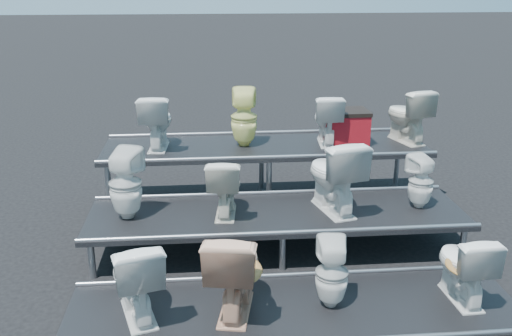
{
  "coord_description": "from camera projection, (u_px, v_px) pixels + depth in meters",
  "views": [
    {
      "loc": [
        -0.77,
        -5.85,
        3.0
      ],
      "look_at": [
        -0.23,
        0.1,
        0.95
      ],
      "focal_mm": 40.0,
      "sensor_mm": 36.0,
      "label": 1
    }
  ],
  "objects": [
    {
      "name": "ground",
      "position": [
        277.0,
        249.0,
        6.55
      ],
      "size": [
        80.0,
        80.0,
        0.0
      ],
      "primitive_type": "plane",
      "color": "black",
      "rests_on": "ground"
    },
    {
      "name": "tier_front",
      "position": [
        294.0,
        309.0,
        5.31
      ],
      "size": [
        4.2,
        1.2,
        0.06
      ],
      "primitive_type": "cube",
      "color": "black",
      "rests_on": "ground"
    },
    {
      "name": "tier_mid",
      "position": [
        277.0,
        231.0,
        6.47
      ],
      "size": [
        4.2,
        1.2,
        0.46
      ],
      "primitive_type": "cube",
      "color": "black",
      "rests_on": "ground"
    },
    {
      "name": "tier_back",
      "position": [
        265.0,
        176.0,
        7.63
      ],
      "size": [
        4.2,
        1.2,
        0.86
      ],
      "primitive_type": "cube",
      "color": "black",
      "rests_on": "ground"
    },
    {
      "name": "toilet_0",
      "position": [
        135.0,
        277.0,
        5.06
      ],
      "size": [
        0.63,
        0.85,
        0.77
      ],
      "primitive_type": "imported",
      "rotation": [
        0.0,
        0.0,
        3.43
      ],
      "color": "silver",
      "rests_on": "tier_front"
    },
    {
      "name": "toilet_1",
      "position": [
        234.0,
        269.0,
        5.12
      ],
      "size": [
        0.61,
        0.89,
        0.83
      ],
      "primitive_type": "imported",
      "rotation": [
        0.0,
        0.0,
        2.95
      ],
      "color": "tan",
      "rests_on": "tier_front"
    },
    {
      "name": "toilet_2",
      "position": [
        332.0,
        273.0,
        5.22
      ],
      "size": [
        0.33,
        0.34,
        0.67
      ],
      "primitive_type": "imported",
      "rotation": [
        0.0,
        0.0,
        3.04
      ],
      "color": "silver",
      "rests_on": "tier_front"
    },
    {
      "name": "toilet_3",
      "position": [
        464.0,
        265.0,
        5.33
      ],
      "size": [
        0.43,
        0.71,
        0.7
      ],
      "primitive_type": "imported",
      "rotation": [
        0.0,
        0.0,
        3.19
      ],
      "color": "silver",
      "rests_on": "tier_front"
    },
    {
      "name": "toilet_4",
      "position": [
        126.0,
        184.0,
        6.13
      ],
      "size": [
        0.45,
        0.46,
        0.78
      ],
      "primitive_type": "imported",
      "rotation": [
        0.0,
        0.0,
        2.8
      ],
      "color": "silver",
      "rests_on": "tier_mid"
    },
    {
      "name": "toilet_5",
      "position": [
        225.0,
        186.0,
        6.24
      ],
      "size": [
        0.44,
        0.69,
        0.66
      ],
      "primitive_type": "imported",
      "rotation": [
        0.0,
        0.0,
        3.03
      ],
      "color": "beige",
      "rests_on": "tier_mid"
    },
    {
      "name": "toilet_6",
      "position": [
        334.0,
        175.0,
        6.31
      ],
      "size": [
        0.65,
        0.92,
        0.85
      ],
      "primitive_type": "imported",
      "rotation": [
        0.0,
        0.0,
        3.38
      ],
      "color": "silver",
      "rests_on": "tier_mid"
    },
    {
      "name": "toilet_7",
      "position": [
        421.0,
        182.0,
        6.44
      ],
      "size": [
        0.36,
        0.37,
        0.62
      ],
      "primitive_type": "imported",
      "rotation": [
        0.0,
        0.0,
        3.51
      ],
      "color": "silver",
      "rests_on": "tier_mid"
    },
    {
      "name": "toilet_8",
      "position": [
        157.0,
        121.0,
        7.26
      ],
      "size": [
        0.43,
        0.71,
        0.7
      ],
      "primitive_type": "imported",
      "rotation": [
        0.0,
        0.0,
        3.08
      ],
      "color": "silver",
      "rests_on": "tier_back"
    },
    {
      "name": "toilet_9",
      "position": [
        244.0,
        117.0,
        7.35
      ],
      "size": [
        0.37,
        0.38,
        0.76
      ],
      "primitive_type": "imported",
      "rotation": [
        0.0,
        0.0,
        3.06
      ],
      "color": "#EEEC8C",
      "rests_on": "tier_back"
    },
    {
      "name": "toilet_10",
      "position": [
        327.0,
        119.0,
        7.46
      ],
      "size": [
        0.42,
        0.68,
        0.66
      ],
      "primitive_type": "imported",
      "rotation": [
        0.0,
        0.0,
        3.06
      ],
      "color": "silver",
      "rests_on": "tier_back"
    },
    {
      "name": "toilet_11",
      "position": [
        407.0,
        115.0,
        7.54
      ],
      "size": [
        0.58,
        0.79,
        0.72
      ],
      "primitive_type": "imported",
      "rotation": [
        0.0,
        0.0,
        3.42
      ],
      "color": "beige",
      "rests_on": "tier_back"
    },
    {
      "name": "red_crate",
      "position": [
        345.0,
        128.0,
        7.51
      ],
      "size": [
        0.56,
        0.45,
        0.4
      ],
      "primitive_type": "cube",
      "rotation": [
        0.0,
        0.0,
        0.02
      ],
      "color": "maroon",
      "rests_on": "tier_back"
    }
  ]
}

